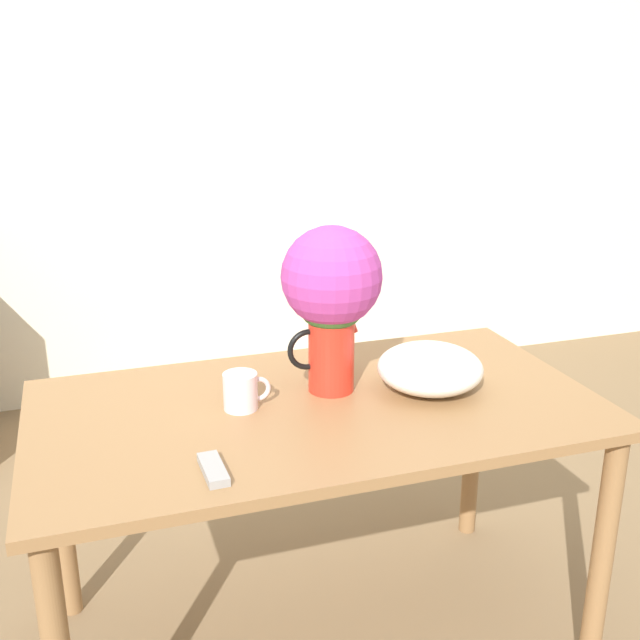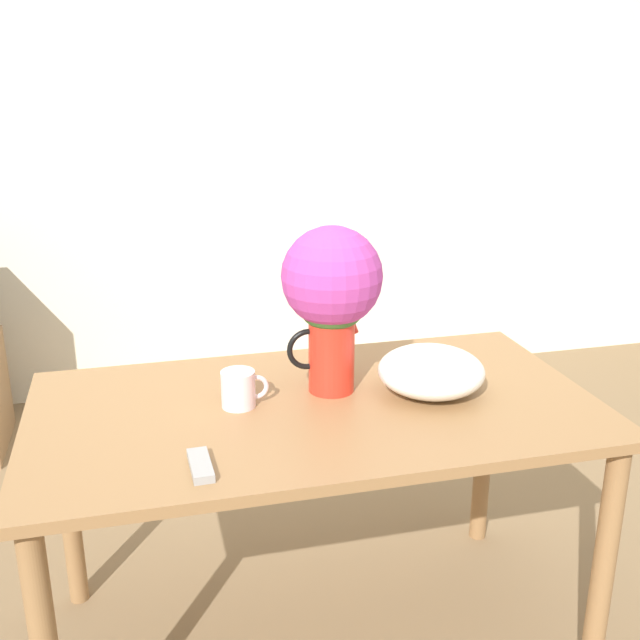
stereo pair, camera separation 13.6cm
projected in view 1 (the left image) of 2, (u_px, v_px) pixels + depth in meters
ground_plane at (337, 635)px, 2.29m from camera, size 12.00×12.00×0.00m
wall_back at (201, 143)px, 3.73m from camera, size 8.00×0.05×2.60m
table at (317, 436)px, 2.07m from camera, size 1.54×0.84×0.78m
flower_vase at (331, 290)px, 2.04m from camera, size 0.28×0.28×0.47m
coffee_mug at (242, 391)px, 2.00m from camera, size 0.13×0.09×0.10m
white_bowl at (430, 368)px, 2.11m from camera, size 0.30×0.30×0.13m
remote_control at (213, 469)px, 1.68m from camera, size 0.05×0.14×0.02m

